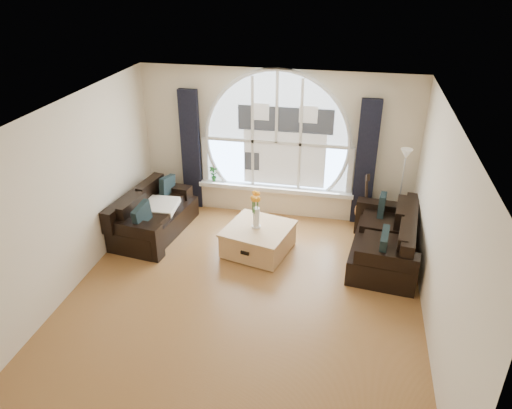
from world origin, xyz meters
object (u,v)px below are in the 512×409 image
object	(u,v)px
vase_flowers	(256,206)
potted_plant	(213,173)
floor_lamp	(400,194)
sofa_left	(154,212)
guitar	(365,199)
coffee_chest	(258,238)
sofa_right	(384,238)

from	to	relation	value
vase_flowers	potted_plant	distance (m)	1.80
vase_flowers	floor_lamp	distance (m)	2.50
potted_plant	floor_lamp	bearing A→B (deg)	-6.31
potted_plant	sofa_left	bearing A→B (deg)	-122.63
vase_flowers	guitar	bearing A→B (deg)	35.70
coffee_chest	guitar	xyz separation A→B (m)	(1.70, 1.25, 0.28)
sofa_right	coffee_chest	world-z (taller)	sofa_right
sofa_left	guitar	world-z (taller)	guitar
sofa_left	sofa_right	distance (m)	3.92
sofa_left	coffee_chest	size ratio (longest dim) A/B	1.72
floor_lamp	guitar	world-z (taller)	floor_lamp
sofa_left	coffee_chest	xyz separation A→B (m)	(1.91, -0.24, -0.15)
sofa_right	guitar	size ratio (longest dim) A/B	1.72
sofa_left	vase_flowers	size ratio (longest dim) A/B	2.47
sofa_right	guitar	distance (m)	1.12
sofa_right	guitar	bearing A→B (deg)	113.04
vase_flowers	potted_plant	size ratio (longest dim) A/B	2.20
coffee_chest	vase_flowers	distance (m)	0.60
potted_plant	sofa_right	bearing A→B (deg)	-21.21
sofa_left	coffee_chest	bearing A→B (deg)	0.75
coffee_chest	sofa_left	bearing A→B (deg)	-173.46
floor_lamp	guitar	xyz separation A→B (m)	(-0.55, 0.22, -0.27)
sofa_right	floor_lamp	world-z (taller)	floor_lamp
sofa_left	vase_flowers	world-z (taller)	vase_flowers
sofa_left	floor_lamp	size ratio (longest dim) A/B	1.08
sofa_left	potted_plant	bearing A→B (deg)	65.18
vase_flowers	potted_plant	xyz separation A→B (m)	(-1.12, 1.40, -0.13)
sofa_left	vase_flowers	bearing A→B (deg)	0.82
floor_lamp	potted_plant	bearing A→B (deg)	173.69
sofa_right	vase_flowers	xyz separation A→B (m)	(-2.04, -0.17, 0.44)
coffee_chest	vase_flowers	bearing A→B (deg)	-177.03
sofa_left	coffee_chest	distance (m)	1.93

